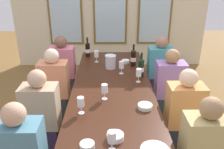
% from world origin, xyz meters
% --- Properties ---
extents(ground_plane, '(12.00, 12.00, 0.00)m').
position_xyz_m(ground_plane, '(0.00, 0.00, 0.00)').
color(ground_plane, brown).
extents(back_wall_with_windows, '(4.15, 0.10, 2.90)m').
position_xyz_m(back_wall_with_windows, '(0.00, 2.65, 1.45)').
color(back_wall_with_windows, beige).
rests_on(back_wall_with_windows, ground).
extents(dining_table, '(0.95, 2.62, 0.74)m').
position_xyz_m(dining_table, '(0.00, 0.00, 0.68)').
color(dining_table, '#391C0F').
rests_on(dining_table, ground).
extents(metal_pitcher, '(0.16, 0.16, 0.19)m').
position_xyz_m(metal_pitcher, '(-0.02, 0.60, 0.84)').
color(metal_pitcher, silver).
rests_on(metal_pitcher, dining_table).
extents(wine_bottle_0, '(0.08, 0.08, 0.32)m').
position_xyz_m(wine_bottle_0, '(0.31, 0.68, 0.86)').
color(wine_bottle_0, black).
rests_on(wine_bottle_0, dining_table).
extents(wine_bottle_1, '(0.08, 0.08, 0.31)m').
position_xyz_m(wine_bottle_1, '(-0.37, 1.11, 0.86)').
color(wine_bottle_1, black).
rests_on(wine_bottle_1, dining_table).
extents(wine_bottle_2, '(0.08, 0.08, 0.32)m').
position_xyz_m(wine_bottle_2, '(0.38, 0.30, 0.86)').
color(wine_bottle_2, black).
rests_on(wine_bottle_2, dining_table).
extents(tasting_bowl_0, '(0.12, 0.12, 0.05)m').
position_xyz_m(tasting_bowl_0, '(-0.21, -1.08, 0.77)').
color(tasting_bowl_0, white).
rests_on(tasting_bowl_0, dining_table).
extents(tasting_bowl_1, '(0.15, 0.15, 0.04)m').
position_xyz_m(tasting_bowl_1, '(0.32, -0.49, 0.76)').
color(tasting_bowl_1, white).
rests_on(tasting_bowl_1, dining_table).
extents(tasting_bowl_2, '(0.11, 0.11, 0.05)m').
position_xyz_m(tasting_bowl_2, '(0.21, 0.79, 0.76)').
color(tasting_bowl_2, white).
rests_on(tasting_bowl_2, dining_table).
extents(tasting_bowl_3, '(0.14, 0.14, 0.05)m').
position_xyz_m(tasting_bowl_3, '(0.01, -0.97, 0.77)').
color(tasting_bowl_3, white).
rests_on(tasting_bowl_3, dining_table).
extents(wine_glass_0, '(0.07, 0.07, 0.17)m').
position_xyz_m(wine_glass_0, '(-0.09, -0.29, 0.86)').
color(wine_glass_0, white).
rests_on(wine_glass_0, dining_table).
extents(wine_glass_1, '(0.07, 0.07, 0.17)m').
position_xyz_m(wine_glass_1, '(-0.02, -1.10, 0.86)').
color(wine_glass_1, white).
rests_on(wine_glass_1, dining_table).
extents(wine_glass_2, '(0.07, 0.07, 0.17)m').
position_xyz_m(wine_glass_2, '(0.33, 0.13, 0.86)').
color(wine_glass_2, white).
rests_on(wine_glass_2, dining_table).
extents(wine_glass_3, '(0.07, 0.07, 0.17)m').
position_xyz_m(wine_glass_3, '(-0.31, -0.57, 0.86)').
color(wine_glass_3, white).
rests_on(wine_glass_3, dining_table).
extents(wine_glass_4, '(0.07, 0.07, 0.17)m').
position_xyz_m(wine_glass_4, '(-0.22, 0.85, 0.86)').
color(wine_glass_4, white).
rests_on(wine_glass_4, dining_table).
extents(wine_glass_5, '(0.07, 0.07, 0.17)m').
position_xyz_m(wine_glass_5, '(0.13, 0.40, 0.86)').
color(wine_glass_5, white).
rests_on(wine_glass_5, dining_table).
extents(seated_person_0, '(0.38, 0.24, 1.11)m').
position_xyz_m(seated_person_0, '(-0.77, 0.98, 0.53)').
color(seated_person_0, '#393742').
rests_on(seated_person_0, ground).
extents(seated_person_1, '(0.38, 0.24, 1.11)m').
position_xyz_m(seated_person_1, '(0.77, 0.95, 0.53)').
color(seated_person_1, '#2C243B').
rests_on(seated_person_1, ground).
extents(seated_person_2, '(0.38, 0.24, 1.11)m').
position_xyz_m(seated_person_2, '(-0.77, -0.36, 0.53)').
color(seated_person_2, '#302344').
rests_on(seated_person_2, ground).
extents(seated_person_3, '(0.38, 0.24, 1.11)m').
position_xyz_m(seated_person_3, '(0.77, -0.36, 0.53)').
color(seated_person_3, '#262B3A').
rests_on(seated_person_3, ground).
extents(seated_person_6, '(0.38, 0.24, 1.11)m').
position_xyz_m(seated_person_6, '(-0.77, 0.33, 0.53)').
color(seated_person_6, '#293235').
rests_on(seated_person_6, ground).
extents(seated_person_7, '(0.38, 0.24, 1.11)m').
position_xyz_m(seated_person_7, '(0.77, 0.30, 0.53)').
color(seated_person_7, '#223639').
rests_on(seated_person_7, ground).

